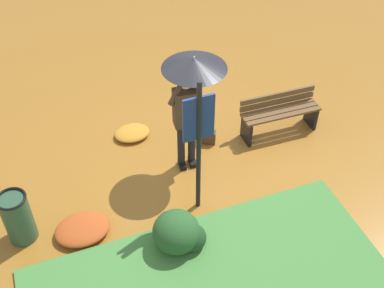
{
  "coord_description": "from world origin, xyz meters",
  "views": [
    {
      "loc": [
        -2.1,
        -5.49,
        5.75
      ],
      "look_at": [
        -0.22,
        -0.45,
        0.85
      ],
      "focal_mm": 45.88,
      "sensor_mm": 36.0,
      "label": 1
    }
  ],
  "objects_px": {
    "park_bench": "(279,113)",
    "info_sign_post": "(199,134)",
    "handbag": "(207,137)",
    "person_with_umbrella": "(191,86)",
    "trash_bin": "(18,218)"
  },
  "relations": [
    {
      "from": "info_sign_post",
      "to": "trash_bin",
      "type": "height_order",
      "value": "info_sign_post"
    },
    {
      "from": "person_with_umbrella",
      "to": "park_bench",
      "type": "bearing_deg",
      "value": 6.76
    },
    {
      "from": "info_sign_post",
      "to": "trash_bin",
      "type": "relative_size",
      "value": 2.76
    },
    {
      "from": "person_with_umbrella",
      "to": "handbag",
      "type": "xyz_separation_m",
      "value": [
        0.43,
        0.36,
        -1.42
      ]
    },
    {
      "from": "park_bench",
      "to": "info_sign_post",
      "type": "bearing_deg",
      "value": -150.12
    },
    {
      "from": "park_bench",
      "to": "handbag",
      "type": "bearing_deg",
      "value": 173.04
    },
    {
      "from": "handbag",
      "to": "trash_bin",
      "type": "xyz_separation_m",
      "value": [
        -3.22,
        -0.96,
        0.29
      ]
    },
    {
      "from": "park_bench",
      "to": "trash_bin",
      "type": "bearing_deg",
      "value": -169.87
    },
    {
      "from": "info_sign_post",
      "to": "park_bench",
      "type": "height_order",
      "value": "info_sign_post"
    },
    {
      "from": "handbag",
      "to": "trash_bin",
      "type": "distance_m",
      "value": 3.37
    },
    {
      "from": "person_with_umbrella",
      "to": "info_sign_post",
      "type": "relative_size",
      "value": 0.89
    },
    {
      "from": "person_with_umbrella",
      "to": "park_bench",
      "type": "xyz_separation_m",
      "value": [
        1.73,
        0.2,
        -1.15
      ]
    },
    {
      "from": "info_sign_post",
      "to": "park_bench",
      "type": "relative_size",
      "value": 1.64
    },
    {
      "from": "info_sign_post",
      "to": "handbag",
      "type": "xyz_separation_m",
      "value": [
        0.66,
        1.28,
        -1.32
      ]
    },
    {
      "from": "person_with_umbrella",
      "to": "park_bench",
      "type": "height_order",
      "value": "person_with_umbrella"
    }
  ]
}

